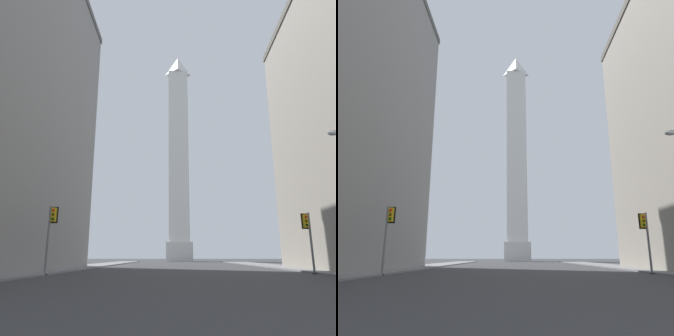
# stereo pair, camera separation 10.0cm
# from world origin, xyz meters

# --- Properties ---
(sidewalk_left) EXTENTS (5.00, 113.56, 0.15)m
(sidewalk_left) POSITION_xyz_m (-13.29, 34.07, 0.07)
(sidewalk_left) COLOR slate
(sidewalk_left) RESTS_ON ground_plane
(sidewalk_right) EXTENTS (5.00, 113.56, 0.15)m
(sidewalk_right) POSITION_xyz_m (13.29, 34.07, 0.07)
(sidewalk_right) COLOR slate
(sidewalk_right) RESTS_ON ground_plane
(obelisk) EXTENTS (7.37, 7.37, 65.10)m
(obelisk) POSITION_xyz_m (0.00, 94.63, 31.25)
(obelisk) COLOR silver
(obelisk) RESTS_ON ground_plane
(traffic_light_mid_right) EXTENTS (0.79, 0.51, 5.01)m
(traffic_light_mid_right) POSITION_xyz_m (10.29, 27.38, 3.31)
(traffic_light_mid_right) COLOR slate
(traffic_light_mid_right) RESTS_ON ground_plane
(traffic_light_mid_left) EXTENTS (0.77, 0.50, 5.32)m
(traffic_light_mid_left) POSITION_xyz_m (-10.74, 25.12, 3.51)
(traffic_light_mid_left) COLOR slate
(traffic_light_mid_left) RESTS_ON ground_plane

